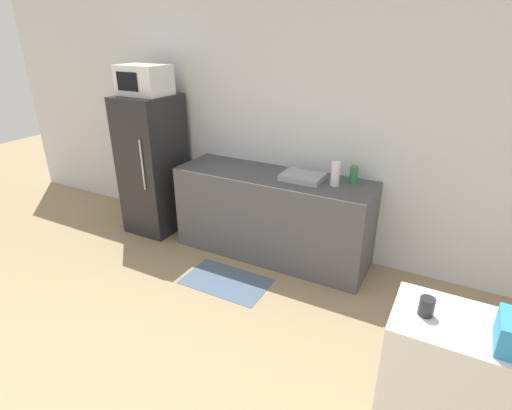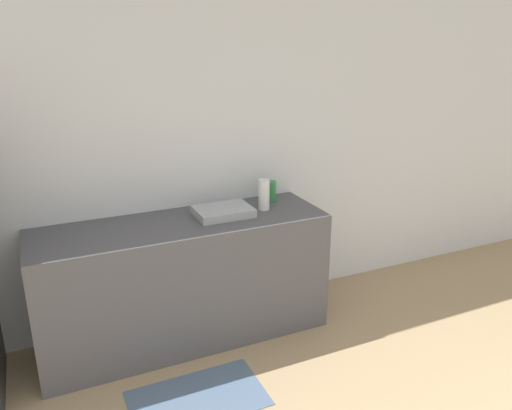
% 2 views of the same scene
% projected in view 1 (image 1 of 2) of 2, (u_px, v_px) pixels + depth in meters
% --- Properties ---
extents(wall_back, '(8.00, 0.06, 2.60)m').
position_uv_depth(wall_back, '(280.00, 128.00, 4.16)').
color(wall_back, silver).
rests_on(wall_back, ground_plane).
extents(refrigerator, '(0.57, 0.67, 1.59)m').
position_uv_depth(refrigerator, '(154.00, 165.00, 4.64)').
color(refrigerator, '#232326').
rests_on(refrigerator, ground_plane).
extents(microwave, '(0.51, 0.40, 0.31)m').
position_uv_depth(microwave, '(144.00, 80.00, 4.26)').
color(microwave, white).
rests_on(microwave, refrigerator).
extents(counter, '(2.04, 0.63, 0.90)m').
position_uv_depth(counter, '(272.00, 216.00, 4.18)').
color(counter, '#4C4C51').
rests_on(counter, ground_plane).
extents(sink_basin, '(0.40, 0.29, 0.06)m').
position_uv_depth(sink_basin, '(303.00, 177.00, 3.86)').
color(sink_basin, '#9EA3A8').
rests_on(sink_basin, counter).
extents(bottle_tall, '(0.08, 0.08, 0.23)m').
position_uv_depth(bottle_tall, '(335.00, 174.00, 3.69)').
color(bottle_tall, silver).
rests_on(bottle_tall, counter).
extents(bottle_short, '(0.08, 0.08, 0.16)m').
position_uv_depth(bottle_short, '(354.00, 175.00, 3.77)').
color(bottle_short, '#2D7F42').
rests_on(bottle_short, counter).
extents(jar, '(0.06, 0.06, 0.08)m').
position_uv_depth(jar, '(427.00, 307.00, 1.68)').
color(jar, '#232328').
rests_on(jar, shelf_cabinet).
extents(kitchen_rug, '(0.82, 0.50, 0.01)m').
position_uv_depth(kitchen_rug, '(226.00, 281.00, 3.87)').
color(kitchen_rug, slate).
rests_on(kitchen_rug, ground_plane).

